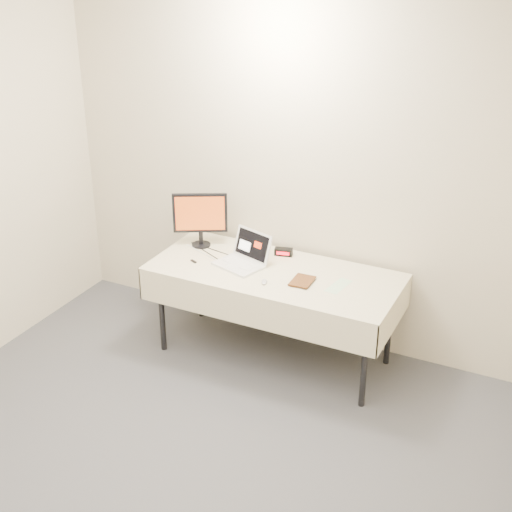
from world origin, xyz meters
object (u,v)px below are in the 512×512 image
at_px(monitor, 200,216).
at_px(book, 293,268).
at_px(laptop, 244,257).
at_px(table, 274,279).

relative_size(monitor, book, 2.21).
bearing_deg(laptop, table, 13.48).
distance_m(laptop, book, 0.45).
distance_m(laptop, monitor, 0.52).
height_order(table, book, book).
relative_size(laptop, book, 2.13).
height_order(laptop, monitor, monitor).
xyz_separation_m(laptop, book, (0.44, -0.09, 0.04)).
bearing_deg(book, monitor, 163.31).
xyz_separation_m(table, laptop, (-0.26, 0.02, 0.12)).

